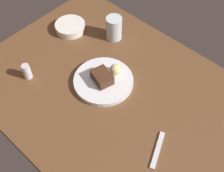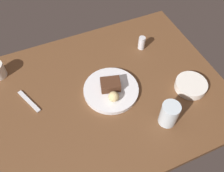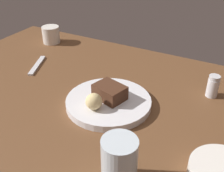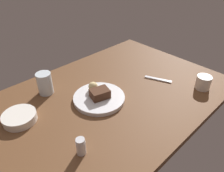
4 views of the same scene
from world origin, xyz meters
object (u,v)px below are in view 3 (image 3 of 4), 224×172
object	(u,v)px
bread_roll	(94,101)
salt_shaker	(213,86)
dessert_spoon	(37,65)
dessert_plate	(109,102)
coffee_cup	(51,35)
water_glass	(119,162)
chocolate_cake_slice	(110,92)

from	to	relation	value
bread_roll	salt_shaker	distance (cm)	37.02
salt_shaker	dessert_spoon	distance (cm)	62.23
dessert_plate	coffee_cup	distance (cm)	54.70
dessert_plate	water_glass	xyz separation A→B (cm)	(15.42, -23.27, 4.61)
salt_shaker	coffee_cup	distance (cm)	72.03
salt_shaker	coffee_cup	size ratio (longest dim) A/B	0.95
coffee_cup	salt_shaker	bearing A→B (deg)	-8.48
dessert_spoon	bread_roll	bearing A→B (deg)	43.30
bread_roll	dessert_spoon	bearing A→B (deg)	156.26
bread_roll	dessert_spoon	size ratio (longest dim) A/B	0.31
chocolate_cake_slice	water_glass	size ratio (longest dim) A/B	0.77
salt_shaker	dessert_spoon	size ratio (longest dim) A/B	0.47
water_glass	coffee_cup	distance (cm)	81.09
chocolate_cake_slice	dessert_plate	bearing A→B (deg)	-91.42
water_glass	dessert_spoon	xyz separation A→B (cm)	(-51.08, 32.48, -5.29)
dessert_plate	salt_shaker	world-z (taller)	salt_shaker
water_glass	bread_roll	bearing A→B (deg)	133.92
dessert_spoon	dessert_plate	bearing A→B (deg)	52.56
dessert_plate	chocolate_cake_slice	world-z (taller)	chocolate_cake_slice
dessert_plate	coffee_cup	xyz separation A→B (cm)	(-45.60, 30.10, 2.57)
chocolate_cake_slice	coffee_cup	bearing A→B (deg)	147.30
bread_roll	coffee_cup	world-z (taller)	coffee_cup
dessert_spoon	salt_shaker	bearing A→B (deg)	76.55
chocolate_cake_slice	bread_roll	bearing A→B (deg)	-101.13
coffee_cup	bread_roll	bearing A→B (deg)	-39.10
salt_shaker	coffee_cup	bearing A→B (deg)	171.52
dessert_plate	water_glass	world-z (taller)	water_glass
chocolate_cake_slice	coffee_cup	xyz separation A→B (cm)	(-45.62, 29.29, -0.56)
bread_roll	water_glass	distance (cm)	24.14
dessert_plate	dessert_spoon	xyz separation A→B (cm)	(-35.66, 9.21, -0.68)
dessert_plate	salt_shaker	size ratio (longest dim) A/B	3.54
chocolate_cake_slice	salt_shaker	world-z (taller)	salt_shaker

